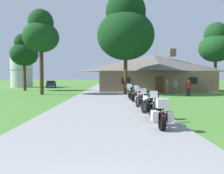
{
  "coord_description": "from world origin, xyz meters",
  "views": [
    {
      "loc": [
        0.27,
        -1.52,
        1.9
      ],
      "look_at": [
        0.62,
        20.91,
        0.94
      ],
      "focal_mm": 33.31,
      "sensor_mm": 36.0,
      "label": 1
    }
  ],
  "objects_px": {
    "tree_right_of_lodge": "(216,44)",
    "parked_navy_suv_far_left": "(51,84)",
    "tree_by_lodge_front": "(126,29)",
    "tree_left_near": "(41,33)",
    "motorcycle_red_third_in_row": "(142,100)",
    "bystander_olive_shirt_beside_signpost": "(167,87)",
    "bystander_red_shirt_by_tree": "(189,87)",
    "motorcycle_white_second_in_row": "(150,105)",
    "motorcycle_green_fourth_in_row": "(137,96)",
    "tree_left_far": "(24,51)",
    "metal_silo_distant": "(22,67)",
    "motorcycle_orange_farthest_in_row": "(129,92)",
    "motorcycle_black_nearest_to_camera": "(159,113)",
    "bystander_gray_shirt_near_lodge": "(176,86)",
    "motorcycle_silver_fifth_in_row": "(132,94)"
  },
  "relations": [
    {
      "from": "tree_right_of_lodge",
      "to": "parked_navy_suv_far_left",
      "type": "relative_size",
      "value": 2.13
    },
    {
      "from": "tree_by_lodge_front",
      "to": "tree_left_near",
      "type": "xyz_separation_m",
      "value": [
        -9.65,
        -0.08,
        -0.53
      ]
    },
    {
      "from": "motorcycle_red_third_in_row",
      "to": "parked_navy_suv_far_left",
      "type": "bearing_deg",
      "value": 107.67
    },
    {
      "from": "bystander_olive_shirt_beside_signpost",
      "to": "tree_by_lodge_front",
      "type": "distance_m",
      "value": 8.16
    },
    {
      "from": "bystander_red_shirt_by_tree",
      "to": "tree_left_near",
      "type": "bearing_deg",
      "value": -156.66
    },
    {
      "from": "motorcycle_white_second_in_row",
      "to": "motorcycle_green_fourth_in_row",
      "type": "relative_size",
      "value": 1.0
    },
    {
      "from": "motorcycle_white_second_in_row",
      "to": "bystander_red_shirt_by_tree",
      "type": "distance_m",
      "value": 13.37
    },
    {
      "from": "motorcycle_red_third_in_row",
      "to": "tree_left_far",
      "type": "bearing_deg",
      "value": 120.12
    },
    {
      "from": "bystander_olive_shirt_beside_signpost",
      "to": "metal_silo_distant",
      "type": "relative_size",
      "value": 0.2
    },
    {
      "from": "motorcycle_red_third_in_row",
      "to": "metal_silo_distant",
      "type": "height_order",
      "value": "metal_silo_distant"
    },
    {
      "from": "tree_left_near",
      "to": "bystander_red_shirt_by_tree",
      "type": "bearing_deg",
      "value": -8.33
    },
    {
      "from": "motorcycle_orange_farthest_in_row",
      "to": "bystander_olive_shirt_beside_signpost",
      "type": "relative_size",
      "value": 1.25
    },
    {
      "from": "motorcycle_black_nearest_to_camera",
      "to": "bystander_gray_shirt_near_lodge",
      "type": "relative_size",
      "value": 1.24
    },
    {
      "from": "metal_silo_distant",
      "to": "motorcycle_black_nearest_to_camera",
      "type": "bearing_deg",
      "value": -60.87
    },
    {
      "from": "bystander_gray_shirt_near_lodge",
      "to": "tree_left_near",
      "type": "bearing_deg",
      "value": -2.94
    },
    {
      "from": "tree_left_far",
      "to": "bystander_olive_shirt_beside_signpost",
      "type": "bearing_deg",
      "value": -22.0
    },
    {
      "from": "tree_left_near",
      "to": "parked_navy_suv_far_left",
      "type": "bearing_deg",
      "value": 102.12
    },
    {
      "from": "motorcycle_green_fourth_in_row",
      "to": "motorcycle_black_nearest_to_camera",
      "type": "bearing_deg",
      "value": -89.77
    },
    {
      "from": "metal_silo_distant",
      "to": "tree_by_lodge_front",
      "type": "bearing_deg",
      "value": -44.46
    },
    {
      "from": "motorcycle_black_nearest_to_camera",
      "to": "motorcycle_white_second_in_row",
      "type": "bearing_deg",
      "value": 89.29
    },
    {
      "from": "motorcycle_red_third_in_row",
      "to": "bystander_red_shirt_by_tree",
      "type": "height_order",
      "value": "bystander_red_shirt_by_tree"
    },
    {
      "from": "motorcycle_red_third_in_row",
      "to": "motorcycle_orange_farthest_in_row",
      "type": "xyz_separation_m",
      "value": [
        -0.04,
        6.92,
        0.01
      ]
    },
    {
      "from": "motorcycle_green_fourth_in_row",
      "to": "motorcycle_silver_fifth_in_row",
      "type": "relative_size",
      "value": 1.0
    },
    {
      "from": "motorcycle_silver_fifth_in_row",
      "to": "metal_silo_distant",
      "type": "bearing_deg",
      "value": 124.67
    },
    {
      "from": "motorcycle_green_fourth_in_row",
      "to": "motorcycle_silver_fifth_in_row",
      "type": "bearing_deg",
      "value": 95.51
    },
    {
      "from": "bystander_red_shirt_by_tree",
      "to": "tree_by_lodge_front",
      "type": "xyz_separation_m",
      "value": [
        -6.44,
        2.44,
        6.59
      ]
    },
    {
      "from": "bystander_red_shirt_by_tree",
      "to": "parked_navy_suv_far_left",
      "type": "bearing_deg",
      "value": 166.67
    },
    {
      "from": "motorcycle_red_third_in_row",
      "to": "motorcycle_silver_fifth_in_row",
      "type": "distance_m",
      "value": 4.58
    },
    {
      "from": "tree_left_far",
      "to": "motorcycle_white_second_in_row",
      "type": "bearing_deg",
      "value": -55.91
    },
    {
      "from": "parked_navy_suv_far_left",
      "to": "metal_silo_distant",
      "type": "bearing_deg",
      "value": 145.66
    },
    {
      "from": "motorcycle_white_second_in_row",
      "to": "motorcycle_green_fourth_in_row",
      "type": "height_order",
      "value": "same"
    },
    {
      "from": "tree_right_of_lodge",
      "to": "tree_by_lodge_front",
      "type": "xyz_separation_m",
      "value": [
        -14.61,
        -7.99,
        0.41
      ]
    },
    {
      "from": "bystander_olive_shirt_beside_signpost",
      "to": "parked_navy_suv_far_left",
      "type": "height_order",
      "value": "bystander_olive_shirt_beside_signpost"
    },
    {
      "from": "motorcycle_orange_farthest_in_row",
      "to": "tree_left_far",
      "type": "xyz_separation_m",
      "value": [
        -14.62,
        12.51,
        5.29
      ]
    },
    {
      "from": "motorcycle_green_fourth_in_row",
      "to": "tree_right_of_lodge",
      "type": "xyz_separation_m",
      "value": [
        14.52,
        17.46,
        6.51
      ]
    },
    {
      "from": "motorcycle_black_nearest_to_camera",
      "to": "tree_left_near",
      "type": "relative_size",
      "value": 0.21
    },
    {
      "from": "motorcycle_red_third_in_row",
      "to": "bystander_red_shirt_by_tree",
      "type": "relative_size",
      "value": 1.23
    },
    {
      "from": "motorcycle_black_nearest_to_camera",
      "to": "motorcycle_orange_farthest_in_row",
      "type": "height_order",
      "value": "same"
    },
    {
      "from": "bystander_red_shirt_by_tree",
      "to": "motorcycle_red_third_in_row",
      "type": "bearing_deg",
      "value": -92.52
    },
    {
      "from": "metal_silo_distant",
      "to": "motorcycle_silver_fifth_in_row",
      "type": "bearing_deg",
      "value": -53.41
    },
    {
      "from": "motorcycle_silver_fifth_in_row",
      "to": "tree_left_near",
      "type": "xyz_separation_m",
      "value": [
        -9.59,
        7.24,
        6.4
      ]
    },
    {
      "from": "motorcycle_silver_fifth_in_row",
      "to": "tree_right_of_lodge",
      "type": "distance_m",
      "value": 22.18
    },
    {
      "from": "motorcycle_white_second_in_row",
      "to": "bystander_red_shirt_by_tree",
      "type": "height_order",
      "value": "bystander_red_shirt_by_tree"
    },
    {
      "from": "motorcycle_red_third_in_row",
      "to": "bystander_olive_shirt_beside_signpost",
      "type": "distance_m",
      "value": 12.53
    },
    {
      "from": "motorcycle_orange_farthest_in_row",
      "to": "bystander_olive_shirt_beside_signpost",
      "type": "bearing_deg",
      "value": 45.16
    },
    {
      "from": "motorcycle_red_third_in_row",
      "to": "tree_right_of_lodge",
      "type": "xyz_separation_m",
      "value": [
        14.6,
        19.89,
        6.52
      ]
    },
    {
      "from": "motorcycle_orange_farthest_in_row",
      "to": "parked_navy_suv_far_left",
      "type": "height_order",
      "value": "parked_navy_suv_far_left"
    },
    {
      "from": "metal_silo_distant",
      "to": "motorcycle_orange_farthest_in_row",
      "type": "bearing_deg",
      "value": -50.87
    },
    {
      "from": "bystander_gray_shirt_near_lodge",
      "to": "motorcycle_green_fourth_in_row",
      "type": "bearing_deg",
      "value": 52.57
    },
    {
      "from": "motorcycle_red_third_in_row",
      "to": "tree_left_far",
      "type": "relative_size",
      "value": 0.24
    }
  ]
}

